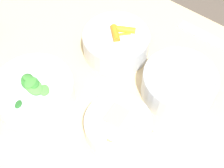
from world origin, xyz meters
TOP-DOWN VIEW (x-y plane):
  - dining_table at (0.00, 0.00)m, footprint 1.11×0.80m
  - bowl_carrots at (-0.12, 0.13)m, footprint 0.17×0.17m
  - bowl_greens at (-0.17, -0.11)m, footprint 0.19×0.19m
  - bowl_beans_hotdog at (0.08, 0.12)m, footprint 0.17×0.17m
  - bowl_cookies at (0.03, -0.05)m, footprint 0.15×0.15m
  - ruler at (0.09, 0.33)m, footprint 0.26×0.03m

SIDE VIEW (x-z plane):
  - dining_table at x=0.00m, z-range 0.24..0.97m
  - ruler at x=0.09m, z-range 0.72..0.73m
  - bowl_cookies at x=0.03m, z-range 0.73..0.77m
  - bowl_beans_hotdog at x=0.08m, z-range 0.72..0.79m
  - bowl_greens at x=-0.17m, z-range 0.72..0.80m
  - bowl_carrots at x=-0.12m, z-range 0.72..0.80m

